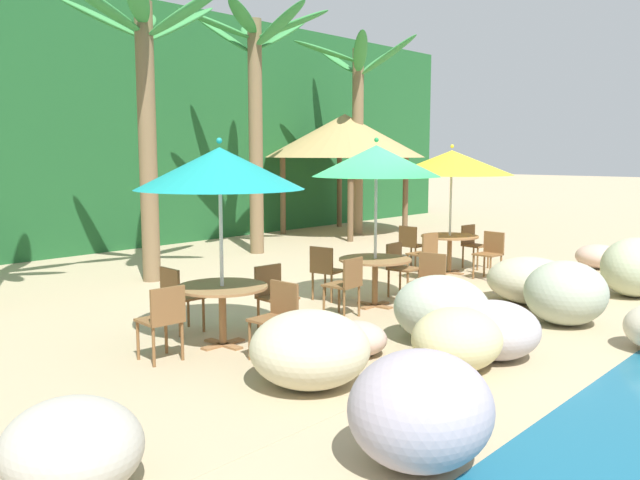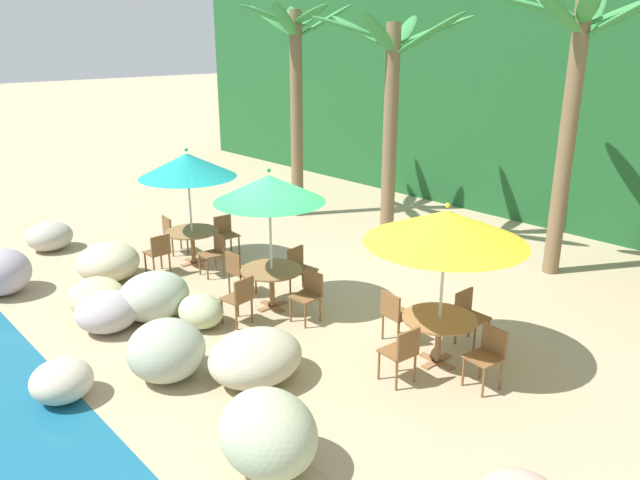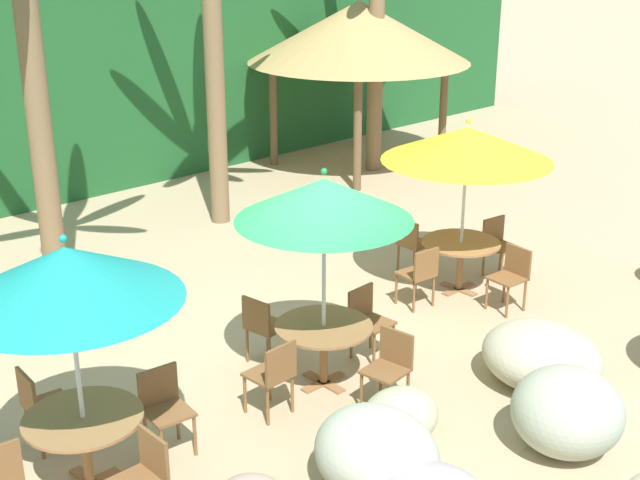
# 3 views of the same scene
# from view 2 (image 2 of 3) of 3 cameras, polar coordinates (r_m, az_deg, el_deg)

# --- Properties ---
(ground_plane) EXTENTS (120.00, 120.00, 0.00)m
(ground_plane) POSITION_cam_2_polar(r_m,az_deg,el_deg) (11.27, -3.18, -5.94)
(ground_plane) COLOR tan
(terrace_deck) EXTENTS (18.00, 5.20, 0.01)m
(terrace_deck) POSITION_cam_2_polar(r_m,az_deg,el_deg) (11.27, -3.18, -5.92)
(terrace_deck) COLOR tan
(terrace_deck) RESTS_ON ground
(foliage_backdrop) EXTENTS (28.00, 2.40, 6.00)m
(foliage_backdrop) POSITION_cam_2_polar(r_m,az_deg,el_deg) (17.44, 20.78, 11.94)
(foliage_backdrop) COLOR #1E5628
(foliage_backdrop) RESTS_ON ground
(rock_seawall) EXTENTS (14.74, 3.44, 0.96)m
(rock_seawall) POSITION_cam_2_polar(r_m,az_deg,el_deg) (9.94, -15.51, -7.79)
(rock_seawall) COLOR #BCAC8E
(rock_seawall) RESTS_ON ground
(umbrella_teal) EXTENTS (2.01, 2.01, 2.50)m
(umbrella_teal) POSITION_cam_2_polar(r_m,az_deg,el_deg) (12.84, -12.29, 6.83)
(umbrella_teal) COLOR silver
(umbrella_teal) RESTS_ON ground
(dining_table_teal) EXTENTS (1.10, 1.10, 0.74)m
(dining_table_teal) POSITION_cam_2_polar(r_m,az_deg,el_deg) (13.23, -11.84, 0.33)
(dining_table_teal) COLOR olive
(dining_table_teal) RESTS_ON ground
(chair_teal_seaward) EXTENTS (0.46, 0.47, 0.87)m
(chair_teal_seaward) POSITION_cam_2_polar(r_m,az_deg,el_deg) (12.57, -9.80, -1.01)
(chair_teal_seaward) COLOR brown
(chair_teal_seaward) RESTS_ON ground
(chair_teal_inland) EXTENTS (0.45, 0.45, 0.87)m
(chair_teal_inland) POSITION_cam_2_polar(r_m,az_deg,el_deg) (13.71, -8.83, 0.72)
(chair_teal_inland) COLOR brown
(chair_teal_inland) RESTS_ON ground
(chair_teal_left) EXTENTS (0.46, 0.46, 0.87)m
(chair_teal_left) POSITION_cam_2_polar(r_m,az_deg,el_deg) (13.97, -13.65, 0.74)
(chair_teal_left) COLOR brown
(chair_teal_left) RESTS_ON ground
(chair_teal_right) EXTENTS (0.43, 0.43, 0.87)m
(chair_teal_right) POSITION_cam_2_polar(r_m,az_deg,el_deg) (12.80, -14.83, -1.01)
(chair_teal_right) COLOR brown
(chair_teal_right) RESTS_ON ground
(umbrella_green) EXTENTS (1.93, 1.93, 2.55)m
(umbrella_green) POSITION_cam_2_polar(r_m,az_deg,el_deg) (10.41, -4.76, 4.82)
(umbrella_green) COLOR silver
(umbrella_green) RESTS_ON ground
(dining_table_green) EXTENTS (1.10, 1.10, 0.74)m
(dining_table_green) POSITION_cam_2_polar(r_m,az_deg,el_deg) (10.90, -4.54, -3.33)
(dining_table_green) COLOR olive
(dining_table_green) RESTS_ON ground
(chair_green_seaward) EXTENTS (0.45, 0.45, 0.87)m
(chair_green_seaward) POSITION_cam_2_polar(r_m,az_deg,el_deg) (10.42, -1.03, -4.94)
(chair_green_seaward) COLOR brown
(chair_green_seaward) RESTS_ON ground
(chair_green_inland) EXTENTS (0.48, 0.47, 0.87)m
(chair_green_inland) POSITION_cam_2_polar(r_m,az_deg,el_deg) (11.57, -1.90, -2.49)
(chair_green_inland) COLOR brown
(chair_green_inland) RESTS_ON ground
(chair_green_left) EXTENTS (0.44, 0.45, 0.87)m
(chair_green_left) POSITION_cam_2_polar(r_m,az_deg,el_deg) (11.50, -7.66, -2.79)
(chair_green_left) COLOR brown
(chair_green_left) RESTS_ON ground
(chair_green_right) EXTENTS (0.48, 0.47, 0.87)m
(chair_green_right) POSITION_cam_2_polar(r_m,az_deg,el_deg) (10.34, -7.48, -5.30)
(chair_green_right) COLOR brown
(chair_green_right) RESTS_ON ground
(umbrella_yellow) EXTENTS (2.32, 2.32, 2.49)m
(umbrella_yellow) POSITION_cam_2_polar(r_m,az_deg,el_deg) (8.69, 11.69, 1.23)
(umbrella_yellow) COLOR silver
(umbrella_yellow) RESTS_ON ground
(dining_table_yellow) EXTENTS (1.10, 1.10, 0.74)m
(dining_table_yellow) POSITION_cam_2_polar(r_m,az_deg,el_deg) (9.25, 11.07, -7.83)
(dining_table_yellow) COLOR olive
(dining_table_yellow) RESTS_ON ground
(chair_yellow_seaward) EXTENTS (0.47, 0.48, 0.87)m
(chair_yellow_seaward) POSITION_cam_2_polar(r_m,az_deg,el_deg) (8.87, 15.42, -10.14)
(chair_yellow_seaward) COLOR brown
(chair_yellow_seaward) RESTS_ON ground
(chair_yellow_inland) EXTENTS (0.44, 0.43, 0.87)m
(chair_yellow_inland) POSITION_cam_2_polar(r_m,az_deg,el_deg) (9.97, 13.70, -6.66)
(chair_yellow_inland) COLOR brown
(chair_yellow_inland) RESTS_ON ground
(chair_yellow_left) EXTENTS (0.46, 0.47, 0.87)m
(chair_yellow_left) POSITION_cam_2_polar(r_m,az_deg,el_deg) (9.77, 7.02, -6.78)
(chair_yellow_left) COLOR brown
(chair_yellow_left) RESTS_ON ground
(chair_yellow_right) EXTENTS (0.46, 0.45, 0.87)m
(chair_yellow_right) POSITION_cam_2_polar(r_m,az_deg,el_deg) (8.68, 7.68, -10.25)
(chair_yellow_right) COLOR brown
(chair_yellow_right) RESTS_ON ground
(palm_tree_nearest) EXTENTS (2.93, 2.92, 5.44)m
(palm_tree_nearest) POSITION_cam_2_polar(r_m,az_deg,el_deg) (16.12, -2.28, 15.29)
(palm_tree_nearest) COLOR brown
(palm_tree_nearest) RESTS_ON ground
(palm_tree_second) EXTENTS (3.50, 3.34, 5.17)m
(palm_tree_second) POSITION_cam_2_polar(r_m,az_deg,el_deg) (13.90, 6.69, 13.90)
(palm_tree_second) COLOR brown
(palm_tree_second) RESTS_ON ground
(palm_tree_third) EXTENTS (3.24, 3.33, 5.54)m
(palm_tree_third) POSITION_cam_2_polar(r_m,az_deg,el_deg) (12.76, 22.68, 13.58)
(palm_tree_third) COLOR brown
(palm_tree_third) RESTS_ON ground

